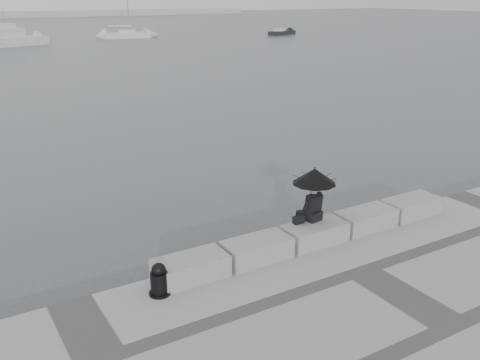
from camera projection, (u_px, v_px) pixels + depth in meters
ground at (302, 254)px, 13.80m from camera, size 360.00×360.00×0.00m
stone_block_far_left at (191, 268)px, 11.53m from camera, size 1.60×0.80×0.50m
stone_block_left at (257, 250)px, 12.36m from camera, size 1.60×0.80×0.50m
stone_block_centre at (315, 234)px, 13.18m from camera, size 1.60×0.80×0.50m
stone_block_right at (366, 219)px, 14.01m from camera, size 1.60×0.80×0.50m
stone_block_far_right at (411, 207)px, 14.84m from camera, size 1.60×0.80×0.50m
seated_person at (314, 183)px, 13.04m from camera, size 1.09×1.09×1.39m
bag at (299, 220)px, 13.14m from camera, size 0.28×0.16×0.18m
mooring_bollard at (159, 281)px, 10.89m from camera, size 0.45×0.45×0.72m
sailboat_right at (127, 34)px, 80.37m from camera, size 7.16×3.57×12.90m
motor_cruiser at (13, 39)px, 68.14m from camera, size 8.80×5.20×4.50m
small_motorboat at (282, 33)px, 87.02m from camera, size 5.51×3.00×1.10m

